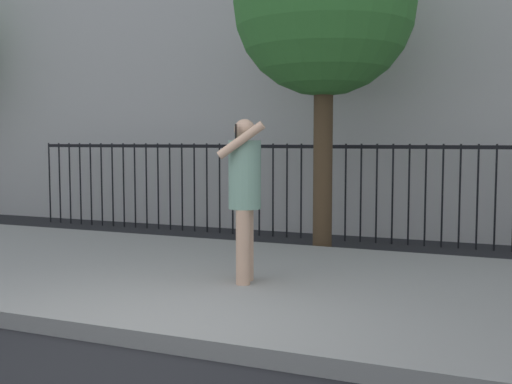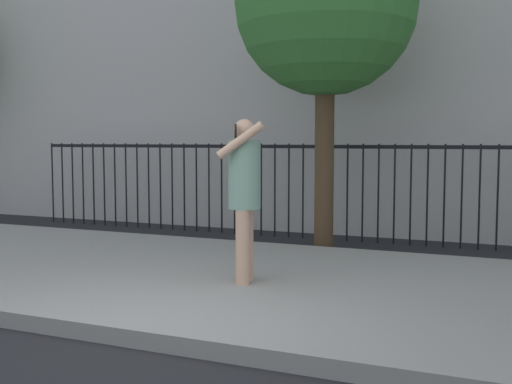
# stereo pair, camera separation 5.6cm
# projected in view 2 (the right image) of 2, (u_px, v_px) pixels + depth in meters

# --- Properties ---
(ground_plane) EXTENTS (60.00, 60.00, 0.00)m
(ground_plane) POSITION_uv_depth(u_px,v_px,m) (132.00, 348.00, 5.00)
(ground_plane) COLOR black
(sidewalk) EXTENTS (28.00, 4.40, 0.15)m
(sidewalk) POSITION_uv_depth(u_px,v_px,m) (246.00, 282.00, 7.00)
(sidewalk) COLOR gray
(sidewalk) RESTS_ON ground
(iron_fence) EXTENTS (12.03, 0.04, 1.60)m
(iron_fence) POSITION_uv_depth(u_px,v_px,m) (340.00, 179.00, 10.30)
(iron_fence) COLOR black
(iron_fence) RESTS_ON ground
(pedestrian_on_phone) EXTENTS (0.51, 0.70, 1.72)m
(pedestrian_on_phone) POSITION_uv_depth(u_px,v_px,m) (245.00, 188.00, 6.61)
(pedestrian_on_phone) COLOR tan
(pedestrian_on_phone) RESTS_ON sidewalk
(street_tree_far) EXTENTS (2.64, 2.64, 4.94)m
(street_tree_far) POSITION_uv_depth(u_px,v_px,m) (326.00, 6.00, 9.07)
(street_tree_far) COLOR #4C3823
(street_tree_far) RESTS_ON ground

